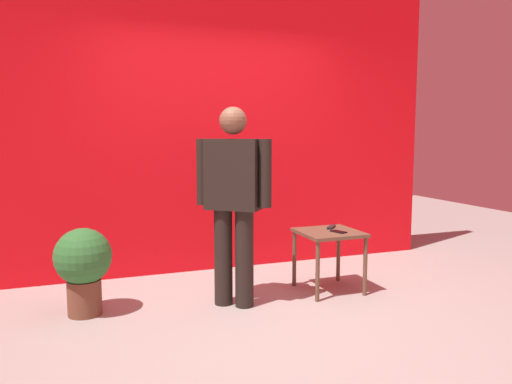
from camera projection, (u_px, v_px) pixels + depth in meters
The scene contains 7 objects.
ground_plane at pixel (275, 319), 3.79m from camera, with size 12.00×12.00×0.00m, color #9E9991.
back_wall_red at pixel (216, 107), 5.08m from camera, with size 4.87×0.12×3.37m, color red.
standing_person at pixel (233, 196), 4.01m from camera, with size 0.57×0.48×1.63m.
side_table at pixel (329, 240), 4.44m from camera, with size 0.52×0.52×0.55m.
cell_phone at pixel (339, 232), 4.37m from camera, with size 0.07×0.14×0.01m, color black.
tv_remote at pixel (331, 227), 4.56m from camera, with size 0.04×0.17×0.02m, color black.
potted_plant at pixel (83, 264), 3.85m from camera, with size 0.44×0.44×0.69m.
Camera 1 is at (-1.41, -3.37, 1.41)m, focal length 34.83 mm.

